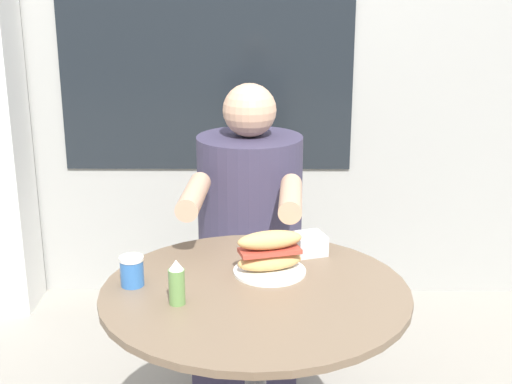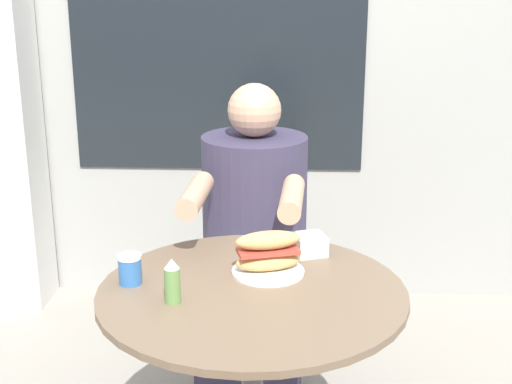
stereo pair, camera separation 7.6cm
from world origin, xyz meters
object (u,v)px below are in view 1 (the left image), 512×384
Objects in this scene: cafe_table at (255,353)px; diner_chair at (252,237)px; condiment_bottle at (177,283)px; seated_diner at (249,274)px; drink_cup at (132,271)px; sandwich_on_plate at (270,255)px.

diner_chair is (-0.02, 0.96, -0.02)m from cafe_table.
condiment_bottle is at bearing 83.48° from diner_chair.
seated_diner reaches higher than drink_cup.
cafe_table is 4.04× the size of sandwich_on_plate.
condiment_bottle is at bearing -39.53° from drink_cup.
drink_cup is at bearing 176.16° from cafe_table.
seated_diner reaches higher than condiment_bottle.
sandwich_on_plate reaches higher than condiment_bottle.
seated_diner is 0.71m from drink_cup.
seated_diner is 0.57m from sandwich_on_plate.
diner_chair is at bearing 94.00° from sandwich_on_plate.
diner_chair is 7.28× the size of condiment_bottle.
condiment_bottle reaches higher than drink_cup.
seated_diner is at bearing 62.67° from drink_cup.
cafe_table is 6.89× the size of condiment_bottle.
drink_cup is at bearing 140.47° from condiment_bottle.
seated_diner is (-0.01, -0.35, -0.01)m from diner_chair.
diner_chair is at bearing 91.20° from cafe_table.
diner_chair is at bearing 80.38° from condiment_bottle.
seated_diner is 5.83× the size of sandwich_on_plate.
cafe_table is 0.61m from seated_diner.
diner_chair is 4.28× the size of sandwich_on_plate.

